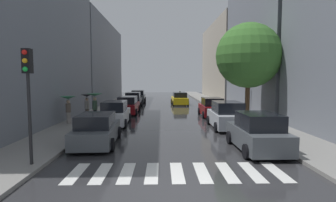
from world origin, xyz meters
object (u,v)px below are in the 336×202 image
at_px(parked_car_right_second, 227,116).
at_px(taxi_midroad, 180,99).
at_px(pedestrian_by_kerb, 87,101).
at_px(pedestrian_near_tree, 68,103).
at_px(parked_car_left_second, 115,114).
at_px(pedestrian_foreground, 95,100).
at_px(lamp_post_right, 226,73).
at_px(parked_car_right_third, 212,108).
at_px(parked_car_left_nearest, 97,130).
at_px(parked_car_right_nearest, 258,133).
at_px(parked_car_left_third, 128,106).
at_px(parked_car_left_fifth, 138,97).
at_px(parked_car_left_fourth, 133,100).
at_px(traffic_light_left_corner, 28,81).
at_px(street_tree_right, 248,56).

bearing_deg(parked_car_right_second, taxi_midroad, 7.65).
bearing_deg(pedestrian_by_kerb, pedestrian_near_tree, 19.62).
xyz_separation_m(parked_car_left_second, parked_car_right_second, (7.81, -1.54, 0.03)).
xyz_separation_m(pedestrian_foreground, lamp_post_right, (11.14, 5.20, 2.16)).
bearing_deg(parked_car_right_third, parked_car_left_nearest, 142.67).
distance_m(parked_car_left_nearest, pedestrian_near_tree, 6.71).
relative_size(pedestrian_foreground, pedestrian_by_kerb, 1.06).
bearing_deg(parked_car_left_nearest, parked_car_right_nearest, -102.42).
distance_m(parked_car_left_third, lamp_post_right, 9.86).
xyz_separation_m(parked_car_left_third, parked_car_right_second, (7.66, -7.93, 0.06)).
height_order(parked_car_left_third, parked_car_left_fifth, parked_car_left_fifth).
xyz_separation_m(parked_car_left_fourth, traffic_light_left_corner, (-1.47, -22.61, 2.48)).
bearing_deg(taxi_midroad, traffic_light_left_corner, 162.29).
distance_m(parked_car_left_fifth, traffic_light_left_corner, 28.68).
xyz_separation_m(parked_car_left_third, taxi_midroad, (5.57, 8.80, -0.02)).
relative_size(pedestrian_by_kerb, lamp_post_right, 0.31).
bearing_deg(parked_car_left_second, pedestrian_foreground, 63.83).
relative_size(parked_car_left_third, pedestrian_foreground, 2.28).
relative_size(parked_car_right_nearest, parked_car_right_third, 0.99).
distance_m(parked_car_right_nearest, pedestrian_by_kerb, 13.85).
distance_m(parked_car_left_fifth, parked_car_right_nearest, 27.40).
bearing_deg(parked_car_left_second, traffic_light_left_corner, 170.22).
distance_m(parked_car_right_third, lamp_post_right, 3.97).
xyz_separation_m(pedestrian_near_tree, street_tree_right, (13.27, 1.19, 3.49)).
relative_size(parked_car_left_fourth, parked_car_right_third, 1.05).
relative_size(parked_car_left_fifth, traffic_light_left_corner, 0.96).
height_order(parked_car_left_fifth, parked_car_right_second, parked_car_right_second).
relative_size(parked_car_right_nearest, lamp_post_right, 0.64).
bearing_deg(lamp_post_right, pedestrian_by_kerb, -160.86).
relative_size(pedestrian_foreground, lamp_post_right, 0.32).
xyz_separation_m(parked_car_left_fourth, parked_car_right_third, (7.89, -8.87, -0.02)).
bearing_deg(parked_car_left_nearest, parked_car_left_fourth, -2.24).
bearing_deg(parked_car_left_second, street_tree_right, -85.51).
relative_size(parked_car_left_third, parked_car_right_second, 1.07).
distance_m(parked_car_right_second, traffic_light_left_corner, 12.55).
height_order(parked_car_left_third, parked_car_right_nearest, parked_car_right_nearest).
bearing_deg(lamp_post_right, taxi_midroad, 112.32).
distance_m(parked_car_left_fourth, street_tree_right, 16.27).
xyz_separation_m(parked_car_left_second, pedestrian_by_kerb, (-2.52, 1.81, 0.75)).
relative_size(parked_car_left_nearest, pedestrian_foreground, 2.17).
height_order(taxi_midroad, lamp_post_right, lamp_post_right).
distance_m(parked_car_right_nearest, street_tree_right, 9.55).
relative_size(parked_car_left_third, parked_car_left_fourth, 1.08).
xyz_separation_m(parked_car_left_second, taxi_midroad, (5.72, 15.18, -0.05)).
height_order(parked_car_left_second, pedestrian_foreground, pedestrian_foreground).
bearing_deg(street_tree_right, traffic_light_left_corner, -137.48).
bearing_deg(parked_car_right_nearest, street_tree_right, -14.86).
bearing_deg(pedestrian_near_tree, taxi_midroad, -150.94).
xyz_separation_m(taxi_midroad, pedestrian_by_kerb, (-8.24, -13.37, 0.80)).
height_order(parked_car_left_second, parked_car_left_third, parked_car_left_second).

